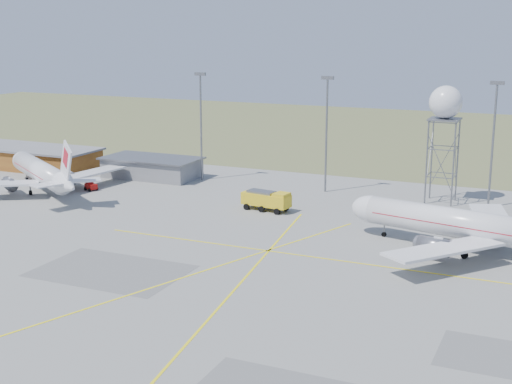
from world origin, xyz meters
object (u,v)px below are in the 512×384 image
at_px(airliner_far, 42,173).
at_px(airliner_main, 464,225).
at_px(baggage_tug, 91,187).
at_px(fire_truck, 267,201).
at_px(radar_tower, 444,138).

bearing_deg(airliner_far, airliner_main, -150.44).
xyz_separation_m(airliner_far, baggage_tug, (7.10, 4.40, -2.81)).
height_order(airliner_main, fire_truck, airliner_main).
relative_size(airliner_main, radar_tower, 1.75).
distance_m(fire_truck, baggage_tug, 34.77).
xyz_separation_m(airliner_main, baggage_tug, (-66.55, 9.47, -2.94)).
bearing_deg(airliner_main, fire_truck, -3.86).
bearing_deg(baggage_tug, radar_tower, 36.87).
height_order(fire_truck, baggage_tug, fire_truck).
height_order(radar_tower, baggage_tug, radar_tower).
relative_size(airliner_main, airliner_far, 1.14).
distance_m(airliner_main, fire_truck, 33.16).
bearing_deg(fire_truck, baggage_tug, -172.03).
relative_size(airliner_far, radar_tower, 1.54).
relative_size(airliner_main, baggage_tug, 13.36).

